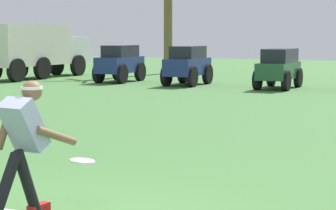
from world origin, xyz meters
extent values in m
cylinder|color=black|center=(-0.45, 0.36, 0.36)|extent=(0.15, 0.37, 0.72)
cube|color=red|center=(-0.43, 0.52, 0.05)|extent=(0.13, 0.27, 0.10)
cylinder|color=black|center=(-0.48, 0.05, 0.36)|extent=(0.16, 0.45, 0.69)
cube|color=#9EA3D1|center=(-0.45, 0.33, 0.96)|extent=(0.39, 0.47, 0.57)
sphere|color=brown|center=(-0.44, 0.46, 1.29)|extent=(0.23, 0.23, 0.21)
cylinder|color=white|center=(-0.44, 0.46, 1.32)|extent=(0.24, 0.24, 0.03)
cylinder|color=brown|center=(-0.24, 0.58, 0.82)|extent=(0.14, 0.58, 0.27)
cylinder|color=brown|center=(-0.66, 0.30, 0.94)|extent=(0.11, 0.29, 0.49)
cylinder|color=white|center=(-0.18, 0.97, 0.49)|extent=(0.38, 0.38, 0.05)
cube|color=navy|center=(-8.81, 16.91, 0.66)|extent=(1.07, 2.39, 0.60)
cube|color=#1E232B|center=(-8.81, 16.96, 1.18)|extent=(0.92, 1.58, 0.44)
cylinder|color=black|center=(-9.33, 17.67, 0.36)|extent=(0.21, 0.73, 0.72)
cylinder|color=black|center=(-8.35, 17.71, 0.36)|extent=(0.21, 0.73, 0.72)
cylinder|color=black|center=(-9.27, 16.12, 0.36)|extent=(0.21, 0.73, 0.72)
cylinder|color=black|center=(-8.29, 16.15, 0.36)|extent=(0.21, 0.73, 0.72)
cube|color=navy|center=(-5.85, 16.64, 0.66)|extent=(1.07, 2.39, 0.60)
cube|color=#1E232B|center=(-5.85, 16.69, 1.18)|extent=(0.92, 1.58, 0.44)
cylinder|color=black|center=(-6.37, 17.40, 0.36)|extent=(0.21, 0.73, 0.72)
cylinder|color=black|center=(-5.39, 17.43, 0.36)|extent=(0.21, 0.73, 0.72)
cylinder|color=black|center=(-6.31, 15.84, 0.36)|extent=(0.21, 0.73, 0.72)
cylinder|color=black|center=(-5.33, 15.88, 0.36)|extent=(0.21, 0.73, 0.72)
cube|color=#235133|center=(-2.47, 16.59, 0.60)|extent=(1.00, 2.42, 0.55)
cube|color=#1E232B|center=(-2.48, 16.74, 1.11)|extent=(0.88, 1.81, 0.46)
cylinder|color=black|center=(-2.97, 17.42, 0.33)|extent=(0.19, 0.66, 0.66)
cylinder|color=black|center=(-2.01, 17.44, 0.33)|extent=(0.19, 0.66, 0.66)
cylinder|color=black|center=(-2.94, 15.75, 0.33)|extent=(0.19, 0.66, 0.66)
cylinder|color=black|center=(-1.98, 15.76, 0.33)|extent=(0.19, 0.66, 0.66)
cube|color=silver|center=(-12.90, 19.72, 1.12)|extent=(1.05, 1.70, 1.15)
cube|color=silver|center=(-12.90, 16.77, 1.38)|extent=(1.16, 4.20, 1.65)
cylinder|color=black|center=(-13.48, 19.37, 0.45)|extent=(0.24, 0.90, 0.90)
cylinder|color=black|center=(-12.33, 19.38, 0.45)|extent=(0.24, 0.90, 0.90)
cylinder|color=black|center=(-13.47, 16.76, 0.45)|extent=(0.24, 0.90, 0.90)
cylinder|color=black|center=(-12.32, 16.77, 0.45)|extent=(0.24, 0.90, 0.90)
cylinder|color=black|center=(-12.32, 15.12, 0.45)|extent=(0.24, 0.90, 0.90)
cylinder|color=brown|center=(-9.41, 22.47, 3.27)|extent=(0.40, 0.40, 6.55)
camera|label=1|loc=(3.65, -4.91, 1.87)|focal=70.00mm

